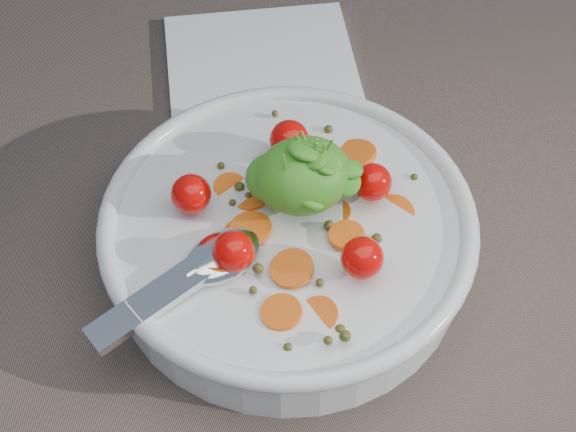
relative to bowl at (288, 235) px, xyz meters
name	(u,v)px	position (x,y,z in m)	size (l,w,h in m)	color
ground	(336,277)	(0.03, -0.03, -0.03)	(6.00, 6.00, 0.00)	#7B6557
bowl	(288,235)	(0.00, 0.00, 0.00)	(0.30, 0.27, 0.12)	silver
napkin	(261,63)	(0.05, 0.22, -0.03)	(0.17, 0.15, 0.01)	white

